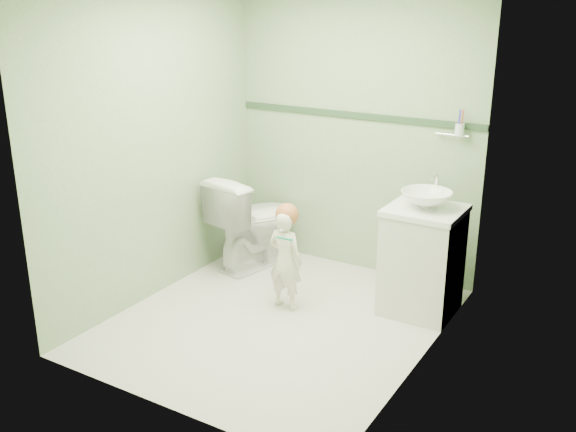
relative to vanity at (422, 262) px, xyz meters
The scene contains 12 objects.
ground 1.16m from the vanity, 140.19° to the right, with size 2.50×2.50×0.00m, color beige.
room_shell 1.35m from the vanity, 140.19° to the right, with size 2.50×2.54×2.40m.
trim_stripe 1.38m from the vanity, 147.36° to the left, with size 2.20×0.02×0.05m, color #2C472D.
vanity is the anchor object (origin of this frame).
counter 0.41m from the vanity, ahead, with size 0.54×0.52×0.04m, color white.
basin 0.49m from the vanity, ahead, with size 0.37×0.37×0.13m, color white.
faucet 0.60m from the vanity, 90.00° to the left, with size 0.03×0.13×0.18m.
cup_holder 1.05m from the vanity, 83.72° to the left, with size 0.26×0.07×0.21m.
toilet 1.58m from the vanity, behind, with size 0.47×0.82×0.83m, color white.
toddler 1.03m from the vanity, 152.55° to the right, with size 0.29×0.19×0.78m, color white.
hair_cap 1.07m from the vanity, 153.80° to the right, with size 0.17×0.17×0.17m, color #AB6034.
teal_toothbrush 1.06m from the vanity, 144.49° to the right, with size 0.11×0.13×0.08m.
Camera 1 is at (2.31, -3.69, 2.30)m, focal length 40.75 mm.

